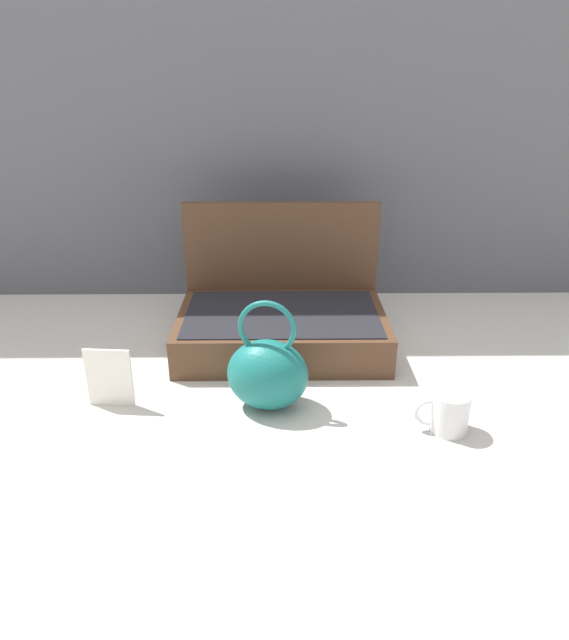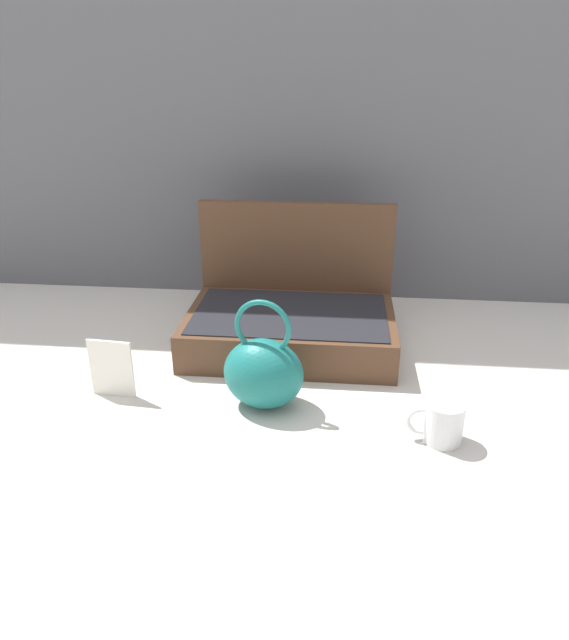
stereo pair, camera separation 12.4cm
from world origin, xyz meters
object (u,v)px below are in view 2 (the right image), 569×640
(coffee_mug, at_px, (442,422))
(info_card_left, at_px, (112,368))
(open_suitcase, at_px, (291,317))
(teal_pouch_handbag, at_px, (263,372))

(coffee_mug, bearing_deg, info_card_left, 171.69)
(open_suitcase, height_order, teal_pouch_handbag, open_suitcase)
(open_suitcase, relative_size, info_card_left, 3.93)
(coffee_mug, height_order, info_card_left, info_card_left)
(open_suitcase, relative_size, coffee_mug, 4.75)
(open_suitcase, distance_m, info_card_left, 0.47)
(teal_pouch_handbag, distance_m, info_card_left, 0.33)
(open_suitcase, height_order, info_card_left, open_suitcase)
(teal_pouch_handbag, bearing_deg, info_card_left, 178.74)
(teal_pouch_handbag, height_order, info_card_left, teal_pouch_handbag)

